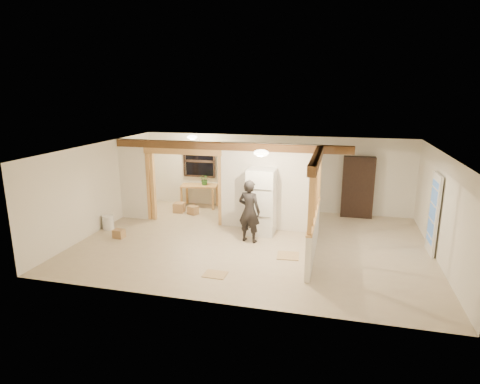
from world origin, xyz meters
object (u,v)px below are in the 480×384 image
(woman, at_px, (249,211))
(bookshelf, at_px, (358,187))
(refrigerator, at_px, (261,202))
(shop_vac, at_px, (143,203))
(work_table, at_px, (200,196))

(woman, distance_m, bookshelf, 4.10)
(refrigerator, distance_m, shop_vac, 4.44)
(bookshelf, bearing_deg, work_table, -178.61)
(woman, bearing_deg, shop_vac, -10.84)
(refrigerator, relative_size, work_table, 1.49)
(woman, xyz_separation_m, bookshelf, (2.84, 2.96, 0.13))
(woman, distance_m, shop_vac, 4.50)
(work_table, height_order, shop_vac, work_table)
(refrigerator, height_order, shop_vac, refrigerator)
(refrigerator, height_order, work_table, refrigerator)
(refrigerator, relative_size, woman, 1.09)
(bookshelf, bearing_deg, woman, -133.78)
(shop_vac, relative_size, bookshelf, 0.28)
(work_table, relative_size, bookshelf, 0.64)
(refrigerator, height_order, woman, refrigerator)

